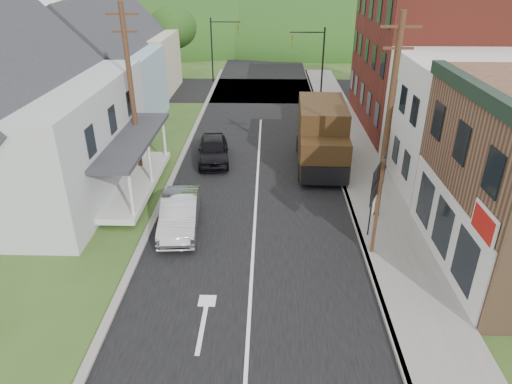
# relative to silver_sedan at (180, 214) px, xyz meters

# --- Properties ---
(ground) EXTENTS (120.00, 120.00, 0.00)m
(ground) POSITION_rel_silver_sedan_xyz_m (3.27, -2.25, -0.74)
(ground) COLOR #2D4719
(ground) RESTS_ON ground
(road) EXTENTS (9.00, 90.00, 0.02)m
(road) POSITION_rel_silver_sedan_xyz_m (3.27, 7.75, -0.74)
(road) COLOR black
(road) RESTS_ON ground
(cross_road) EXTENTS (60.00, 9.00, 0.02)m
(cross_road) POSITION_rel_silver_sedan_xyz_m (3.27, 24.75, -0.74)
(cross_road) COLOR black
(cross_road) RESTS_ON ground
(sidewalk_right) EXTENTS (2.80, 55.00, 0.15)m
(sidewalk_right) POSITION_rel_silver_sedan_xyz_m (9.17, 5.75, -0.66)
(sidewalk_right) COLOR slate
(sidewalk_right) RESTS_ON ground
(curb_right) EXTENTS (0.20, 55.00, 0.15)m
(curb_right) POSITION_rel_silver_sedan_xyz_m (7.82, 5.75, -0.66)
(curb_right) COLOR slate
(curb_right) RESTS_ON ground
(curb_left) EXTENTS (0.30, 55.00, 0.12)m
(curb_left) POSITION_rel_silver_sedan_xyz_m (-1.38, 5.75, -0.68)
(curb_left) COLOR slate
(curb_left) RESTS_ON ground
(storefront_white) EXTENTS (8.00, 7.00, 6.50)m
(storefront_white) POSITION_rel_silver_sedan_xyz_m (14.57, 5.25, 2.51)
(storefront_white) COLOR silver
(storefront_white) RESTS_ON ground
(storefront_red) EXTENTS (8.00, 12.00, 10.00)m
(storefront_red) POSITION_rel_silver_sedan_xyz_m (14.57, 14.75, 4.26)
(storefront_red) COLOR maroon
(storefront_red) RESTS_ON ground
(house_gray) EXTENTS (10.20, 12.24, 8.35)m
(house_gray) POSITION_rel_silver_sedan_xyz_m (-8.73, 3.75, 3.50)
(house_gray) COLOR #AEB1B4
(house_gray) RESTS_ON ground
(house_blue) EXTENTS (7.14, 8.16, 7.28)m
(house_blue) POSITION_rel_silver_sedan_xyz_m (-7.73, 14.75, 2.96)
(house_blue) COLOR #91B5C6
(house_blue) RESTS_ON ground
(house_cream) EXTENTS (7.14, 8.16, 7.28)m
(house_cream) POSITION_rel_silver_sedan_xyz_m (-8.23, 23.75, 2.96)
(house_cream) COLOR #C3BB97
(house_cream) RESTS_ON ground
(utility_pole_right) EXTENTS (1.60, 0.26, 9.00)m
(utility_pole_right) POSITION_rel_silver_sedan_xyz_m (8.87, 1.25, 3.92)
(utility_pole_right) COLOR #472D19
(utility_pole_right) RESTS_ON ground
(utility_pole_left) EXTENTS (1.60, 0.26, 9.00)m
(utility_pole_left) POSITION_rel_silver_sedan_xyz_m (-3.23, 5.75, 3.92)
(utility_pole_left) COLOR #472D19
(utility_pole_left) RESTS_ON ground
(traffic_signal_right) EXTENTS (2.87, 0.20, 6.00)m
(traffic_signal_right) POSITION_rel_silver_sedan_xyz_m (7.57, 21.25, 3.02)
(traffic_signal_right) COLOR black
(traffic_signal_right) RESTS_ON ground
(traffic_signal_left) EXTENTS (2.87, 0.20, 6.00)m
(traffic_signal_left) POSITION_rel_silver_sedan_xyz_m (-1.03, 28.25, 3.02)
(traffic_signal_left) COLOR black
(traffic_signal_left) RESTS_ON ground
(tree_left_c) EXTENTS (5.80, 5.80, 8.41)m
(tree_left_c) POSITION_rel_silver_sedan_xyz_m (-15.73, 17.75, 5.20)
(tree_left_c) COLOR #382616
(tree_left_c) RESTS_ON ground
(tree_left_d) EXTENTS (4.80, 4.80, 6.94)m
(tree_left_d) POSITION_rel_silver_sedan_xyz_m (-5.73, 29.75, 4.15)
(tree_left_d) COLOR #382616
(tree_left_d) RESTS_ON ground
(forested_ridge) EXTENTS (90.00, 30.00, 16.00)m
(forested_ridge) POSITION_rel_silver_sedan_xyz_m (3.27, 52.75, -0.74)
(forested_ridge) COLOR #143810
(forested_ridge) RESTS_ON ground
(silver_sedan) EXTENTS (1.94, 4.59, 1.47)m
(silver_sedan) POSITION_rel_silver_sedan_xyz_m (0.00, 0.00, 0.00)
(silver_sedan) COLOR #B3B2B8
(silver_sedan) RESTS_ON ground
(dark_sedan) EXTENTS (2.22, 4.52, 1.48)m
(dark_sedan) POSITION_rel_silver_sedan_xyz_m (0.61, 7.66, 0.00)
(dark_sedan) COLOR black
(dark_sedan) RESTS_ON ground
(delivery_van) EXTENTS (2.84, 6.46, 3.57)m
(delivery_van) POSITION_rel_silver_sedan_xyz_m (6.87, 7.21, 1.07)
(delivery_van) COLOR #32200D
(delivery_van) RESTS_ON ground
(route_sign_cluster) EXTENTS (1.03, 2.11, 4.00)m
(route_sign_cluster) POSITION_rel_silver_sedan_xyz_m (8.02, -1.78, 2.00)
(route_sign_cluster) COLOR #472D19
(route_sign_cluster) RESTS_ON sidewalk_right
(warning_sign) EXTENTS (0.19, 0.68, 2.53)m
(warning_sign) POSITION_rel_silver_sedan_xyz_m (8.13, -0.54, 1.03)
(warning_sign) COLOR black
(warning_sign) RESTS_ON sidewalk_right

